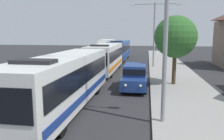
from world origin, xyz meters
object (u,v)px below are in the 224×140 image
box_truck_oncoming (106,47)px  streetlamp_mid (154,27)px  streetlamp_near (167,10)px  roadside_tree (175,37)px  white_suv (135,75)px  bus_middle (119,49)px  bus_lead (65,79)px  bus_second_in_line (106,57)px

box_truck_oncoming → streetlamp_mid: 16.58m
streetlamp_near → roadside_tree: 8.57m
white_suv → streetlamp_mid: 12.33m
streetlamp_mid → streetlamp_near: bearing=-90.0°
white_suv → roadside_tree: 4.54m
white_suv → box_truck_oncoming: size_ratio=0.61×
streetlamp_near → bus_middle: bearing=101.4°
box_truck_oncoming → bus_middle: bearing=-58.2°
bus_middle → bus_lead: bearing=-90.0°
bus_middle → white_suv: 20.26m
bus_second_in_line → white_suv: bearing=-63.3°
bus_lead → streetlamp_mid: (5.40, 16.81, 3.36)m
bus_lead → roadside_tree: size_ratio=2.11×
white_suv → bus_second_in_line: bearing=116.7°
bus_second_in_line → box_truck_oncoming: bearing=100.5°
bus_lead → streetlamp_mid: 17.97m
white_suv → streetlamp_near: 8.29m
bus_lead → streetlamp_near: 6.69m
bus_middle → roadside_tree: size_ratio=2.22×
bus_middle → streetlamp_mid: 10.52m
white_suv → box_truck_oncoming: 26.20m
bus_lead → bus_second_in_line: (-0.00, 12.63, -0.00)m
bus_second_in_line → roadside_tree: roadside_tree is taller
streetlamp_mid → bus_lead: bearing=-107.8°
bus_second_in_line → bus_middle: same height
white_suv → streetlamp_mid: (1.70, 11.53, 4.02)m
streetlamp_mid → bus_middle: bearing=122.8°
bus_lead → bus_second_in_line: same height
bus_second_in_line → roadside_tree: bearing=-40.9°
roadside_tree → bus_second_in_line: bearing=139.1°
bus_middle → streetlamp_mid: size_ratio=1.56×
streetlamp_mid → box_truck_oncoming: bearing=122.4°
bus_second_in_line → bus_middle: (0.00, 12.56, 0.00)m
bus_middle → box_truck_oncoming: size_ratio=1.50×
white_suv → box_truck_oncoming: box_truck_oncoming is taller
streetlamp_near → streetlamp_mid: size_ratio=1.06×
box_truck_oncoming → streetlamp_mid: size_ratio=1.04×
bus_second_in_line → streetlamp_near: bearing=-69.3°
bus_lead → roadside_tree: bearing=44.6°
bus_lead → bus_middle: same height
bus_lead → streetlamp_mid: size_ratio=1.48×
bus_second_in_line → box_truck_oncoming: bus_second_in_line is taller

